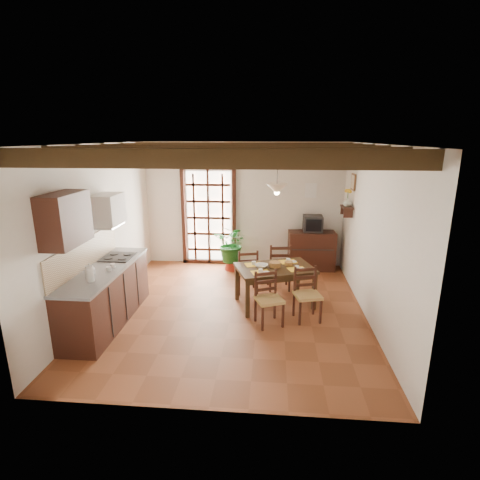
# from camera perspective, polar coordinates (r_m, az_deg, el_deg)

# --- Properties ---
(ground_plane) EXTENTS (5.00, 5.00, 0.00)m
(ground_plane) POSITION_cam_1_polar(r_m,az_deg,el_deg) (6.62, -1.18, -10.55)
(ground_plane) COLOR brown
(room_shell) EXTENTS (4.52, 5.02, 2.81)m
(room_shell) POSITION_cam_1_polar(r_m,az_deg,el_deg) (6.05, -1.27, 5.10)
(room_shell) COLOR silver
(room_shell) RESTS_ON ground_plane
(ceiling_beams) EXTENTS (4.50, 4.34, 0.20)m
(ceiling_beams) POSITION_cam_1_polar(r_m,az_deg,el_deg) (5.95, -1.33, 13.40)
(ceiling_beams) COLOR black
(ceiling_beams) RESTS_ON room_shell
(french_door) EXTENTS (1.26, 0.11, 2.32)m
(french_door) POSITION_cam_1_polar(r_m,az_deg,el_deg) (8.66, -4.79, 3.90)
(french_door) COLOR white
(french_door) RESTS_ON ground_plane
(kitchen_counter) EXTENTS (0.64, 2.25, 1.38)m
(kitchen_counter) POSITION_cam_1_polar(r_m,az_deg,el_deg) (6.40, -19.67, -7.82)
(kitchen_counter) COLOR #321710
(kitchen_counter) RESTS_ON ground_plane
(upper_cabinet) EXTENTS (0.35, 0.80, 0.70)m
(upper_cabinet) POSITION_cam_1_polar(r_m,az_deg,el_deg) (5.46, -25.10, 2.86)
(upper_cabinet) COLOR #321710
(upper_cabinet) RESTS_ON room_shell
(range_hood) EXTENTS (0.38, 0.60, 0.54)m
(range_hood) POSITION_cam_1_polar(r_m,az_deg,el_deg) (6.56, -19.47, 4.31)
(range_hood) COLOR white
(range_hood) RESTS_ON room_shell
(counter_items) EXTENTS (0.50, 1.43, 0.25)m
(counter_items) POSITION_cam_1_polar(r_m,az_deg,el_deg) (6.31, -19.73, -3.44)
(counter_items) COLOR black
(counter_items) RESTS_ON kitchen_counter
(dining_table) EXTENTS (1.51, 1.22, 0.71)m
(dining_table) POSITION_cam_1_polar(r_m,az_deg,el_deg) (6.60, 5.32, -4.86)
(dining_table) COLOR #342110
(dining_table) RESTS_ON ground_plane
(chair_near_left) EXTENTS (0.51, 0.50, 0.86)m
(chair_near_left) POSITION_cam_1_polar(r_m,az_deg,el_deg) (6.06, 4.40, -10.35)
(chair_near_left) COLOR tan
(chair_near_left) RESTS_ON ground_plane
(chair_near_right) EXTENTS (0.48, 0.47, 0.87)m
(chair_near_right) POSITION_cam_1_polar(r_m,az_deg,el_deg) (6.28, 10.15, -9.55)
(chair_near_right) COLOR tan
(chair_near_right) RESTS_ON ground_plane
(chair_far_left) EXTENTS (0.48, 0.47, 0.87)m
(chair_far_left) POSITION_cam_1_polar(r_m,az_deg,el_deg) (7.23, 1.03, -5.89)
(chair_far_left) COLOR tan
(chair_far_left) RESTS_ON ground_plane
(chair_far_right) EXTENTS (0.48, 0.47, 0.94)m
(chair_far_right) POSITION_cam_1_polar(r_m,az_deg,el_deg) (7.41, 5.92, -5.25)
(chair_far_right) COLOR tan
(chair_far_right) RESTS_ON ground_plane
(table_setting) EXTENTS (0.95, 0.63, 0.09)m
(table_setting) POSITION_cam_1_polar(r_m,az_deg,el_deg) (6.58, 5.34, -4.23)
(table_setting) COLOR yellow
(table_setting) RESTS_ON dining_table
(table_bowl) EXTENTS (0.26, 0.26, 0.05)m
(table_bowl) POSITION_cam_1_polar(r_m,az_deg,el_deg) (6.53, 3.28, -3.95)
(table_bowl) COLOR white
(table_bowl) RESTS_ON dining_table
(sideboard) EXTENTS (1.05, 0.52, 0.87)m
(sideboard) POSITION_cam_1_polar(r_m,az_deg,el_deg) (8.56, 10.81, -1.59)
(sideboard) COLOR #321710
(sideboard) RESTS_ON ground_plane
(crt_tv) EXTENTS (0.42, 0.39, 0.35)m
(crt_tv) POSITION_cam_1_polar(r_m,az_deg,el_deg) (8.39, 11.03, 2.48)
(crt_tv) COLOR black
(crt_tv) RESTS_ON sideboard
(fuse_box) EXTENTS (0.25, 0.03, 0.32)m
(fuse_box) POSITION_cam_1_polar(r_m,az_deg,el_deg) (8.52, 10.74, 7.41)
(fuse_box) COLOR white
(fuse_box) RESTS_ON room_shell
(plant_pot) EXTENTS (0.36, 0.36, 0.22)m
(plant_pot) POSITION_cam_1_polar(r_m,az_deg,el_deg) (8.48, -1.16, -3.78)
(plant_pot) COLOR maroon
(plant_pot) RESTS_ON ground_plane
(potted_plant) EXTENTS (2.46, 2.29, 2.21)m
(potted_plant) POSITION_cam_1_polar(r_m,az_deg,el_deg) (8.34, -1.17, -0.80)
(potted_plant) COLOR #144C19
(potted_plant) RESTS_ON ground_plane
(wall_shelf) EXTENTS (0.20, 0.42, 0.20)m
(wall_shelf) POSITION_cam_1_polar(r_m,az_deg,el_deg) (7.79, 15.97, 4.56)
(wall_shelf) COLOR #321710
(wall_shelf) RESTS_ON room_shell
(shelf_vase) EXTENTS (0.15, 0.15, 0.15)m
(shelf_vase) POSITION_cam_1_polar(r_m,az_deg,el_deg) (7.77, 16.04, 5.57)
(shelf_vase) COLOR #B2BFB2
(shelf_vase) RESTS_ON wall_shelf
(shelf_flowers) EXTENTS (0.14, 0.14, 0.36)m
(shelf_flowers) POSITION_cam_1_polar(r_m,az_deg,el_deg) (7.73, 16.16, 7.09)
(shelf_flowers) COLOR yellow
(shelf_flowers) RESTS_ON shelf_vase
(framed_picture) EXTENTS (0.03, 0.32, 0.32)m
(framed_picture) POSITION_cam_1_polar(r_m,az_deg,el_deg) (7.73, 16.87, 8.47)
(framed_picture) COLOR brown
(framed_picture) RESTS_ON room_shell
(pendant_lamp) EXTENTS (0.36, 0.36, 0.84)m
(pendant_lamp) POSITION_cam_1_polar(r_m,az_deg,el_deg) (6.35, 5.65, 7.92)
(pendant_lamp) COLOR black
(pendant_lamp) RESTS_ON room_shell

